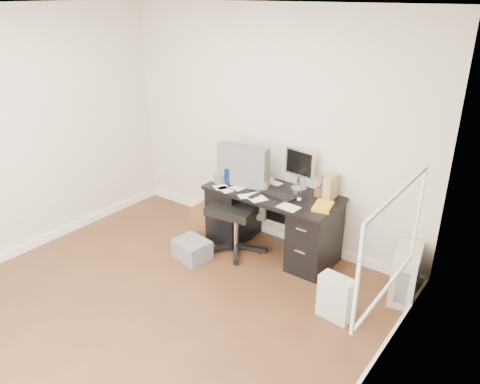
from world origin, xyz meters
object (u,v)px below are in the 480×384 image
object	(u,v)px
office_chair	(235,202)
wicker_basket	(210,220)
keyboard	(278,195)
pc_tower	(406,274)
lcd_monitor	(300,169)
desk	(272,220)

from	to	relation	value
office_chair	wicker_basket	bearing A→B (deg)	156.34
keyboard	wicker_basket	bearing A→B (deg)	-168.48
keyboard	pc_tower	world-z (taller)	keyboard
office_chair	wicker_basket	size ratio (longest dim) A/B	3.33
wicker_basket	lcd_monitor	bearing A→B (deg)	18.20
keyboard	pc_tower	xyz separation A→B (m)	(1.43, 0.11, -0.50)
lcd_monitor	keyboard	xyz separation A→B (m)	(-0.09, -0.30, -0.23)
desk	office_chair	bearing A→B (deg)	-147.53
lcd_monitor	keyboard	distance (m)	0.39
lcd_monitor	office_chair	bearing A→B (deg)	-132.59
desk	office_chair	size ratio (longest dim) A/B	1.23
desk	keyboard	world-z (taller)	keyboard
desk	keyboard	distance (m)	0.38
lcd_monitor	wicker_basket	bearing A→B (deg)	-154.48
lcd_monitor	office_chair	xyz separation A→B (m)	(-0.55, -0.46, -0.38)
lcd_monitor	pc_tower	world-z (taller)	lcd_monitor
desk	lcd_monitor	bearing A→B (deg)	50.66
keyboard	office_chair	size ratio (longest dim) A/B	0.34
desk	lcd_monitor	size ratio (longest dim) A/B	3.15
desk	pc_tower	xyz separation A→B (m)	(1.54, 0.04, -0.14)
lcd_monitor	wicker_basket	distance (m)	1.35
office_chair	pc_tower	distance (m)	1.94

